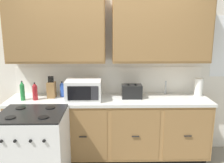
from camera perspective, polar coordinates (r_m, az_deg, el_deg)
wall_unit at (r=3.51m, az=-0.70°, el=8.73°), size 4.00×0.40×2.55m
counter_run at (r=3.60m, az=-0.63°, el=-10.80°), size 2.83×0.64×0.92m
stove_range at (r=3.16m, az=-17.75°, el=-15.01°), size 0.76×0.68×0.95m
microwave at (r=3.38m, az=-6.67°, el=-1.94°), size 0.48×0.37×0.28m
toaster at (r=3.45m, az=4.66°, el=-2.32°), size 0.28×0.18×0.19m
knife_block at (r=3.57m, az=-13.99°, el=-1.83°), size 0.11×0.14×0.31m
sink_faucet at (r=3.73m, az=12.43°, el=-1.39°), size 0.02×0.02×0.20m
paper_towel_roll at (r=3.76m, az=19.60°, el=-1.26°), size 0.12×0.12×0.26m
bottle_green at (r=3.55m, az=-20.27°, el=-2.06°), size 0.06×0.06×0.27m
bottle_red at (r=3.51m, az=-17.61°, el=-2.24°), size 0.07×0.07×0.24m
bottle_blue at (r=3.58m, az=-11.61°, el=-1.78°), size 0.06×0.06×0.22m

